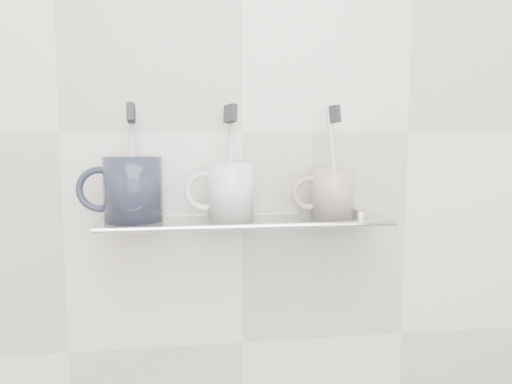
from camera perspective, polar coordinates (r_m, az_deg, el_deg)
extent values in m
plane|color=silver|center=(0.92, -1.60, 6.84)|extent=(2.50, 0.00, 2.50)
cube|color=silver|center=(0.87, -1.11, -3.35)|extent=(0.50, 0.12, 0.01)
cylinder|color=silver|center=(0.81, -0.63, -4.00)|extent=(0.50, 0.01, 0.01)
cylinder|color=silver|center=(0.92, -14.66, -3.73)|extent=(0.02, 0.03, 0.02)
cylinder|color=silver|center=(0.96, 11.09, -3.17)|extent=(0.02, 0.03, 0.02)
cylinder|color=black|center=(0.86, -13.87, 0.33)|extent=(0.13, 0.13, 0.11)
torus|color=black|center=(0.87, -17.46, 0.28)|extent=(0.08, 0.01, 0.08)
cylinder|color=#B1B2BB|center=(0.86, -13.95, 3.42)|extent=(0.01, 0.06, 0.19)
cube|color=#27292B|center=(0.86, -14.10, 8.76)|extent=(0.01, 0.03, 0.04)
cylinder|color=white|center=(0.86, -2.90, 0.13)|extent=(0.08, 0.08, 0.10)
torus|color=white|center=(0.86, -5.91, 0.08)|extent=(0.07, 0.01, 0.07)
cylinder|color=silver|center=(0.86, -2.91, 3.60)|extent=(0.03, 0.06, 0.19)
cube|color=#27292B|center=(0.86, -2.95, 8.94)|extent=(0.02, 0.03, 0.03)
cylinder|color=silver|center=(0.90, 8.73, -0.09)|extent=(0.10, 0.10, 0.09)
torus|color=silver|center=(0.89, 6.01, -0.14)|extent=(0.06, 0.01, 0.06)
cylinder|color=silver|center=(0.89, 8.79, 3.64)|extent=(0.03, 0.03, 0.19)
cube|color=#27292B|center=(0.89, 8.88, 8.77)|extent=(0.02, 0.03, 0.03)
cylinder|color=silver|center=(0.92, 11.79, -2.27)|extent=(0.03, 0.03, 0.01)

